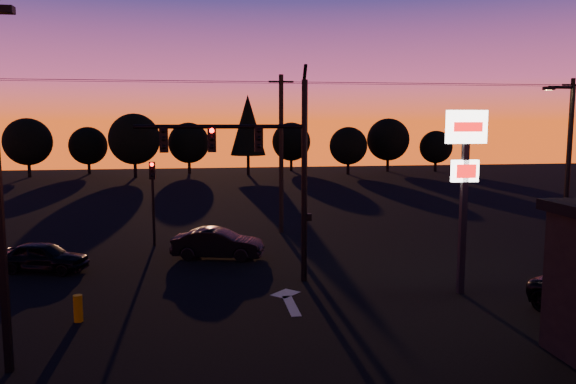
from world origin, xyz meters
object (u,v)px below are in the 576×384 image
object	(u,v)px
secondary_signal	(153,191)
car_left	(43,257)
bollard	(78,308)
pylon_sign	(465,162)
traffic_signal_mast	(264,159)
car_mid	(218,244)
streetlight	(567,165)

from	to	relation	value
secondary_signal	car_left	world-z (taller)	secondary_signal
bollard	car_left	size ratio (longest dim) A/B	0.23
pylon_sign	traffic_signal_mast	bearing A→B (deg)	160.64
traffic_signal_mast	pylon_sign	world-z (taller)	traffic_signal_mast
traffic_signal_mast	secondary_signal	xyz separation A→B (m)	(-4.90, 7.49, -2.07)
car_mid	traffic_signal_mast	bearing A→B (deg)	-144.16
traffic_signal_mast	car_left	xyz separation A→B (m)	(-9.18, 3.10, -4.30)
streetlight	car_left	xyz separation A→B (m)	(-23.19, 1.59, -3.78)
traffic_signal_mast	secondary_signal	size ratio (longest dim) A/B	1.97
traffic_signal_mast	car_mid	size ratio (longest dim) A/B	2.03
car_mid	secondary_signal	bearing A→B (deg)	59.22
bollard	car_mid	xyz separation A→B (m)	(4.70, 7.78, 0.26)
traffic_signal_mast	car_left	world-z (taller)	traffic_signal_mast
streetlight	car_left	bearing A→B (deg)	176.08
pylon_sign	streetlight	size ratio (longest dim) A/B	0.85
secondary_signal	streetlight	bearing A→B (deg)	-17.56
traffic_signal_mast	pylon_sign	distance (m)	7.52
secondary_signal	traffic_signal_mast	bearing A→B (deg)	-56.81
bollard	car_left	distance (m)	7.12
secondary_signal	pylon_sign	bearing A→B (deg)	-39.77
car_left	bollard	bearing A→B (deg)	-140.89
traffic_signal_mast	bollard	bearing A→B (deg)	-151.67
pylon_sign	bollard	world-z (taller)	pylon_sign
traffic_signal_mast	bollard	distance (m)	8.57
traffic_signal_mast	pylon_sign	xyz separation A→B (m)	(7.10, -2.49, -0.02)
streetlight	car_left	distance (m)	23.55
secondary_signal	streetlight	world-z (taller)	streetlight
car_left	pylon_sign	bearing A→B (deg)	-92.70
traffic_signal_mast	car_left	distance (m)	10.60
bollard	pylon_sign	bearing A→B (deg)	4.09
traffic_signal_mast	streetlight	distance (m)	14.10
pylon_sign	car_left	size ratio (longest dim) A/B	1.81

